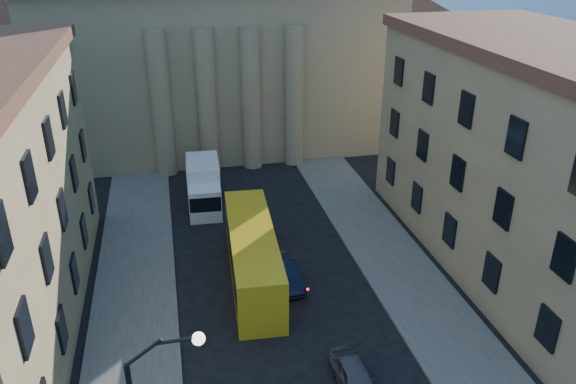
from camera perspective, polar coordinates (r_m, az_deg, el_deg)
name	(u,v)px	position (r m, az deg, el deg)	size (l,w,h in m)	color
sidewalk_left	(132,354)	(31.95, -15.53, -15.59)	(5.00, 60.00, 0.15)	#524F4B
sidewalk_right	(430,311)	(34.75, 14.22, -11.68)	(5.00, 60.00, 0.15)	#524F4B
church	(212,19)	(62.78, -7.70, 16.98)	(68.02, 28.76, 36.60)	#947B5B
building_right	(540,159)	(38.54, 24.23, 3.06)	(11.60, 26.60, 14.70)	tan
car_right_far	(355,378)	(28.87, 6.82, -18.22)	(1.64, 4.08, 1.39)	#4F5055
car_right_distant	(285,273)	(35.88, -0.34, -8.25)	(1.52, 4.35, 1.43)	black
city_bus	(253,253)	(35.87, -3.62, -6.19)	(3.56, 12.33, 3.43)	gold
box_truck	(204,186)	(45.76, -8.54, 0.56)	(2.84, 6.58, 3.55)	silver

